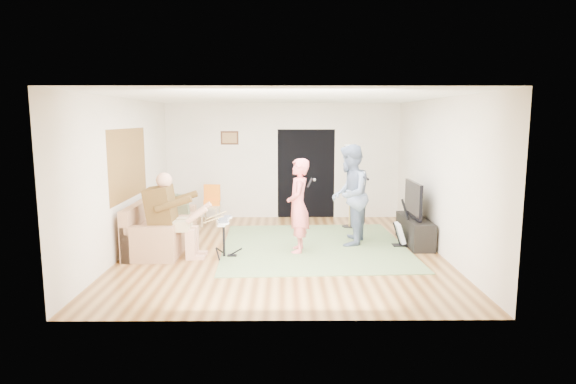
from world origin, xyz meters
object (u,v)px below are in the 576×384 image
object	(u,v)px
torchiere_lamp	(350,171)
tv_cabinet	(415,231)
sofa	(158,232)
guitarist	(350,195)
dining_chair	(211,211)
guitar_spare	(400,233)
singer	(298,206)
television	(413,199)
drum_kit	(224,240)

from	to	relation	value
torchiere_lamp	tv_cabinet	xyz separation A→B (m)	(1.05, -1.39, -0.98)
sofa	guitarist	bearing A→B (deg)	2.93
guitarist	dining_chair	bearing A→B (deg)	-103.75
guitarist	guitar_spare	distance (m)	1.17
singer	television	size ratio (longest dim) A/B	1.61
drum_kit	guitarist	size ratio (longest dim) A/B	0.36
sofa	guitar_spare	world-z (taller)	guitar_spare
singer	tv_cabinet	xyz separation A→B (m)	(2.22, 0.55, -0.58)
drum_kit	tv_cabinet	world-z (taller)	drum_kit
guitarist	torchiere_lamp	bearing A→B (deg)	-171.65
guitar_spare	torchiere_lamp	world-z (taller)	torchiere_lamp
drum_kit	guitarist	xyz separation A→B (m)	(2.25, 0.83, 0.64)
singer	television	bearing A→B (deg)	106.53
drum_kit	television	size ratio (longest dim) A/B	0.66
guitarist	television	xyz separation A→B (m)	(1.20, 0.03, -0.09)
tv_cabinet	dining_chair	bearing A→B (deg)	158.31
singer	guitar_spare	xyz separation A→B (m)	(1.90, 0.35, -0.58)
guitar_spare	torchiere_lamp	size ratio (longest dim) A/B	0.50
singer	television	world-z (taller)	singer
guitarist	drum_kit	bearing A→B (deg)	-53.13
television	drum_kit	bearing A→B (deg)	-165.93
guitarist	torchiere_lamp	xyz separation A→B (m)	(0.21, 1.42, 0.29)
drum_kit	guitarist	world-z (taller)	guitarist
tv_cabinet	television	world-z (taller)	television
sofa	tv_cabinet	world-z (taller)	sofa
torchiere_lamp	television	xyz separation A→B (m)	(1.00, -1.39, -0.38)
guitarist	television	world-z (taller)	guitarist
singer	dining_chair	bearing A→B (deg)	-137.05
drum_kit	television	xyz separation A→B (m)	(3.45, 0.86, 0.55)
guitarist	tv_cabinet	size ratio (longest dim) A/B	1.34
torchiere_lamp	dining_chair	size ratio (longest dim) A/B	2.00
drum_kit	dining_chair	distance (m)	2.56
guitar_spare	sofa	bearing A→B (deg)	-179.82
guitarist	tv_cabinet	world-z (taller)	guitarist
sofa	television	world-z (taller)	television
guitarist	guitar_spare	size ratio (longest dim) A/B	2.10
drum_kit	sofa	bearing A→B (deg)	153.35
guitar_spare	television	distance (m)	0.68
singer	guitar_spare	bearing A→B (deg)	102.76
sofa	singer	xyz separation A→B (m)	(2.57, -0.34, 0.54)
guitarist	tv_cabinet	distance (m)	1.43
sofa	guitar_spare	distance (m)	4.47
sofa	dining_chair	distance (m)	1.97
torchiere_lamp	drum_kit	bearing A→B (deg)	-137.41
drum_kit	singer	bearing A→B (deg)	13.77
torchiere_lamp	tv_cabinet	world-z (taller)	torchiere_lamp
singer	torchiere_lamp	world-z (taller)	torchiere_lamp
singer	torchiere_lamp	size ratio (longest dim) A/B	0.93
drum_kit	torchiere_lamp	distance (m)	3.46
torchiere_lamp	television	size ratio (longest dim) A/B	1.74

